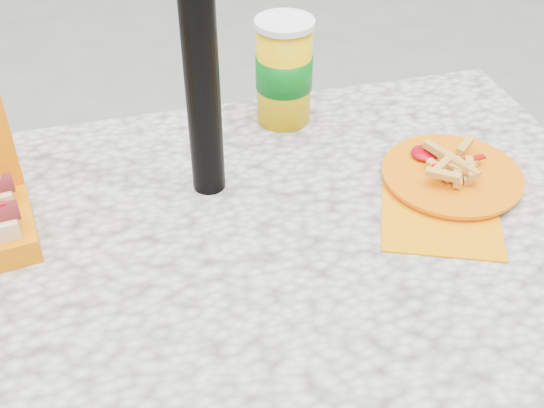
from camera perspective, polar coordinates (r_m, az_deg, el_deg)
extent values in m
cube|color=beige|center=(0.96, -3.34, -5.19)|extent=(1.20, 0.80, 0.05)
cylinder|color=black|center=(1.57, 12.89, -4.28)|extent=(0.07, 0.07, 0.70)
cube|color=orange|center=(1.03, 13.92, -1.09)|extent=(0.22, 0.22, 0.00)
cylinder|color=#E06700|center=(1.11, 14.79, 2.30)|extent=(0.21, 0.21, 0.01)
cylinder|color=#E06700|center=(1.11, 14.82, 2.46)|extent=(0.22, 0.22, 0.01)
cube|color=gold|center=(1.09, 13.83, 2.77)|extent=(0.02, 0.05, 0.01)
cube|color=gold|center=(1.09, 14.94, 3.61)|extent=(0.03, 0.05, 0.01)
cube|color=gold|center=(1.05, 14.12, 2.39)|extent=(0.05, 0.04, 0.01)
cube|color=gold|center=(1.10, 15.03, 3.26)|extent=(0.01, 0.05, 0.01)
cube|color=gold|center=(1.08, 14.18, 3.26)|extent=(0.05, 0.04, 0.01)
cube|color=gold|center=(1.08, 15.45, 2.80)|extent=(0.05, 0.05, 0.01)
cube|color=gold|center=(1.09, 15.17, 2.89)|extent=(0.03, 0.05, 0.01)
cube|color=gold|center=(1.08, 15.83, 2.92)|extent=(0.03, 0.05, 0.01)
cube|color=gold|center=(1.11, 16.24, 3.04)|extent=(0.05, 0.04, 0.01)
cube|color=gold|center=(1.10, 15.95, 2.55)|extent=(0.03, 0.05, 0.01)
cube|color=gold|center=(1.13, 15.90, 4.78)|extent=(0.05, 0.04, 0.01)
cube|color=gold|center=(1.10, 15.05, 2.99)|extent=(0.03, 0.05, 0.01)
cube|color=gold|center=(1.11, 13.68, 4.34)|extent=(0.03, 0.05, 0.01)
cube|color=gold|center=(1.09, 16.30, 2.90)|extent=(0.03, 0.05, 0.01)
cube|color=gold|center=(1.08, 15.24, 2.31)|extent=(0.03, 0.05, 0.01)
ellipsoid|color=#92010B|center=(1.13, 12.69, 4.19)|extent=(0.05, 0.05, 0.01)
cube|color=#B10603|center=(1.10, 15.38, 3.45)|extent=(0.09, 0.01, 0.00)
cylinder|color=#E7B406|center=(1.18, 1.01, 10.77)|extent=(0.09, 0.09, 0.18)
cylinder|color=#026310|center=(1.18, 1.01, 11.00)|extent=(0.10, 0.10, 0.06)
cylinder|color=white|center=(1.14, 1.06, 14.91)|extent=(0.10, 0.10, 0.01)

